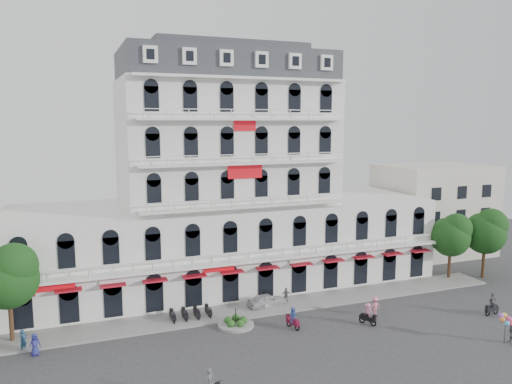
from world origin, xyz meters
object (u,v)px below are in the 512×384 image
at_px(rider_center, 368,313).
at_px(rider_east, 293,318).
at_px(rider_northeast, 492,304).
at_px(balloon_vendor, 509,328).
at_px(parked_car, 267,300).

bearing_deg(rider_center, rider_east, -132.41).
height_order(rider_northeast, balloon_vendor, balloon_vendor).
xyz_separation_m(rider_northeast, balloon_vendor, (-3.52, -5.09, 0.23)).
relative_size(parked_car, rider_northeast, 1.81).
distance_m(parked_car, rider_center, 9.75).
xyz_separation_m(rider_center, balloon_vendor, (8.49, -7.33, 0.26)).
height_order(parked_car, rider_east, rider_east).
bearing_deg(rider_center, balloon_vendor, 20.36).
xyz_separation_m(rider_northeast, rider_center, (-12.01, 2.24, -0.03)).
distance_m(rider_center, balloon_vendor, 11.21).
relative_size(parked_car, rider_east, 2.01).
bearing_deg(rider_east, parked_car, -13.64).
distance_m(parked_car, balloon_vendor, 20.94).
height_order(parked_car, rider_center, rider_center).
relative_size(rider_east, balloon_vendor, 0.79).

